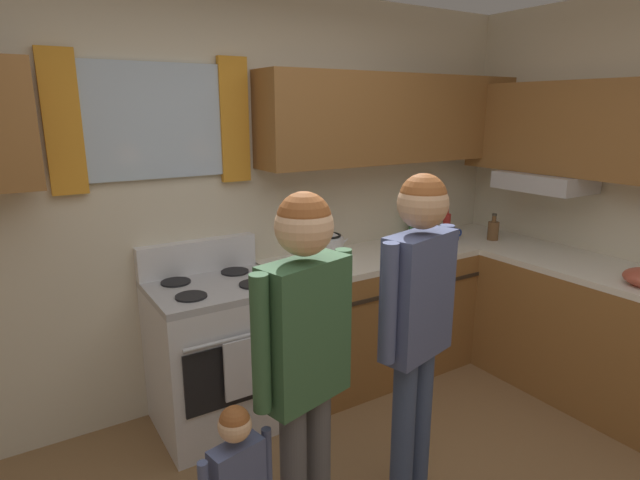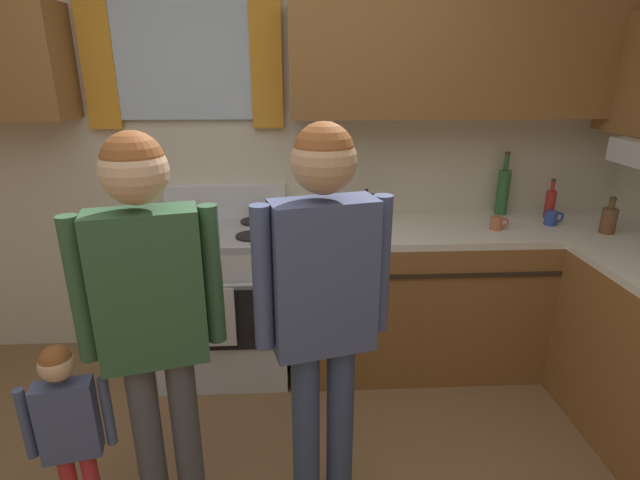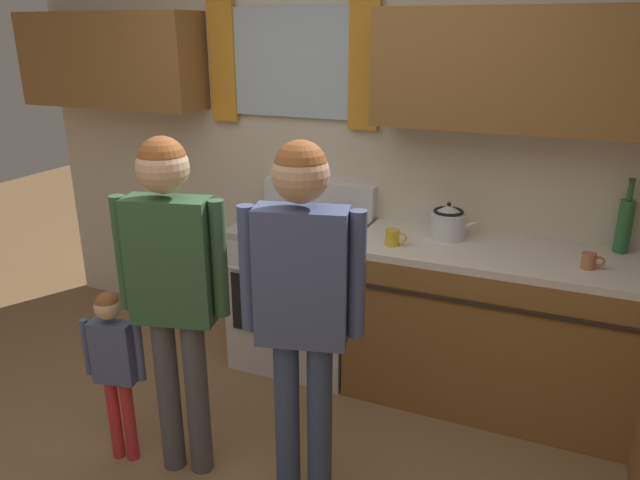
% 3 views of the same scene
% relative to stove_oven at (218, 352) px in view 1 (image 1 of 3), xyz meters
% --- Properties ---
extents(back_wall_unit, '(4.60, 0.42, 2.60)m').
position_rel_stove_oven_xyz_m(back_wall_unit, '(0.24, 0.28, 1.02)').
color(back_wall_unit, beige).
rests_on(back_wall_unit, ground).
extents(kitchen_counter_run, '(2.11, 2.05, 0.90)m').
position_rel_stove_oven_xyz_m(kitchen_counter_run, '(1.75, -0.42, -0.02)').
color(kitchen_counter_run, brown).
rests_on(kitchen_counter_run, ground).
extents(stove_oven, '(0.74, 0.67, 1.10)m').
position_rel_stove_oven_xyz_m(stove_oven, '(0.00, 0.00, 0.00)').
color(stove_oven, silver).
rests_on(stove_oven, ground).
extents(bottle_squat_brown, '(0.08, 0.08, 0.21)m').
position_rel_stove_oven_xyz_m(bottle_squat_brown, '(2.19, -0.17, 0.51)').
color(bottle_squat_brown, brown).
rests_on(bottle_squat_brown, kitchen_counter_run).
extents(bottle_wine_green, '(0.08, 0.08, 0.39)m').
position_rel_stove_oven_xyz_m(bottle_wine_green, '(1.74, 0.23, 0.58)').
color(bottle_wine_green, '#2D6633').
rests_on(bottle_wine_green, kitchen_counter_run).
extents(bottle_sauce_red, '(0.06, 0.06, 0.25)m').
position_rel_stove_oven_xyz_m(bottle_sauce_red, '(2.00, 0.13, 0.53)').
color(bottle_sauce_red, red).
rests_on(bottle_sauce_red, kitchen_counter_run).
extents(mug_mustard_yellow, '(0.12, 0.08, 0.09)m').
position_rel_stove_oven_xyz_m(mug_mustard_yellow, '(0.61, -0.14, 0.48)').
color(mug_mustard_yellow, gold).
rests_on(mug_mustard_yellow, kitchen_counter_run).
extents(cup_terracotta, '(0.11, 0.07, 0.08)m').
position_rel_stove_oven_xyz_m(cup_terracotta, '(1.59, -0.09, 0.47)').
color(cup_terracotta, '#B76642').
rests_on(cup_terracotta, kitchen_counter_run).
extents(mug_cobalt_blue, '(0.11, 0.07, 0.08)m').
position_rel_stove_oven_xyz_m(mug_cobalt_blue, '(1.94, -0.01, 0.48)').
color(mug_cobalt_blue, '#2D479E').
rests_on(mug_cobalt_blue, kitchen_counter_run).
extents(stovetop_kettle, '(0.27, 0.20, 0.21)m').
position_rel_stove_oven_xyz_m(stovetop_kettle, '(0.85, 0.10, 0.53)').
color(stovetop_kettle, silver).
rests_on(stovetop_kettle, kitchen_counter_run).
extents(adult_holding_child, '(0.49, 0.24, 1.60)m').
position_rel_stove_oven_xyz_m(adult_holding_child, '(-0.07, -1.16, 0.54)').
color(adult_holding_child, '#4C4C51').
rests_on(adult_holding_child, ground).
extents(adult_in_plaid, '(0.49, 0.24, 1.62)m').
position_rel_stove_oven_xyz_m(adult_in_plaid, '(0.53, -1.13, 0.55)').
color(adult_in_plaid, '#38476B').
rests_on(adult_in_plaid, ground).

